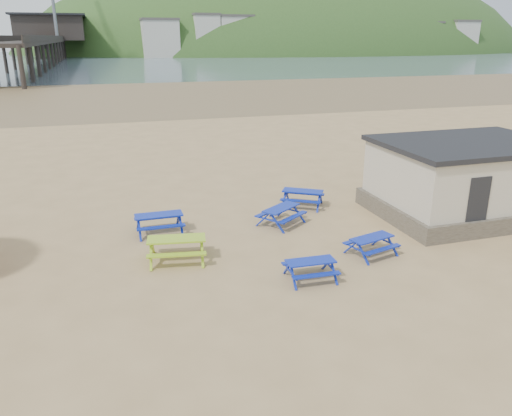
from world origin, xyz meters
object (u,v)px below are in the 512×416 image
object	(u,v)px
picnic_table_yellow	(177,249)
amenity_block	(466,178)
picnic_table_blue_b	(303,198)
picnic_table_blue_a	(159,223)

from	to	relation	value
picnic_table_yellow	amenity_block	distance (m)	12.62
picnic_table_blue_b	picnic_table_blue_a	bearing A→B (deg)	-136.40
picnic_table_blue_b	picnic_table_yellow	world-z (taller)	picnic_table_yellow
picnic_table_blue_b	picnic_table_yellow	size ratio (longest dim) A/B	1.04
picnic_table_blue_a	picnic_table_yellow	world-z (taller)	picnic_table_yellow
picnic_table_blue_a	picnic_table_yellow	distance (m)	2.74
picnic_table_blue_a	amenity_block	distance (m)	12.93
picnic_table_blue_b	amenity_block	size ratio (longest dim) A/B	0.31
amenity_block	picnic_table_blue_b	bearing A→B (deg)	155.28
picnic_table_yellow	picnic_table_blue_b	bearing A→B (deg)	42.45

